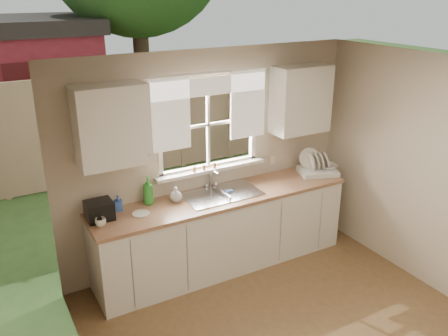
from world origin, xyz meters
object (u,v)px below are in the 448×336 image
cup (101,222)px  black_appliance (99,210)px  dish_rack (317,168)px  soap_bottle_a (148,191)px

cup → black_appliance: size_ratio=0.41×
dish_rack → black_appliance: dish_rack is taller
cup → black_appliance: (0.04, 0.16, 0.05)m
soap_bottle_a → cup: bearing=-154.0°
soap_bottle_a → dish_rack: bearing=-2.9°
soap_bottle_a → cup: 0.66m
soap_bottle_a → black_appliance: size_ratio=1.16×
soap_bottle_a → black_appliance: (-0.56, -0.10, -0.06)m
soap_bottle_a → black_appliance: 0.57m
dish_rack → soap_bottle_a: size_ratio=1.77×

